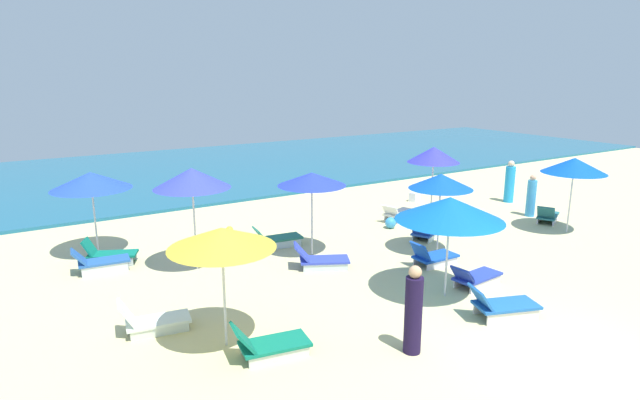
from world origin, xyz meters
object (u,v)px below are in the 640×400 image
at_px(umbrella_1, 192,178).
at_px(umbrella_8, 222,238).
at_px(umbrella_4, 574,166).
at_px(cooler_box_0, 415,197).
at_px(lounge_chair_7_1, 475,277).
at_px(beachgoer_2, 531,197).
at_px(umbrella_7, 450,209).
at_px(lounge_chair_0_1, 320,259).
at_px(umbrella_3, 434,155).
at_px(lounge_chair_4_0, 548,216).
at_px(lounge_chair_8_1, 269,344).
at_px(lounge_chair_0_0, 276,238).
at_px(umbrella_6, 441,181).
at_px(lounge_chair_3_1, 468,212).
at_px(lounge_chair_7_0, 502,305).
at_px(lounge_chair_2_0, 109,255).
at_px(beach_ball_1, 391,223).
at_px(beachgoer_0, 413,312).
at_px(lounge_chair_6_1, 426,231).
at_px(lounge_chair_8_0, 152,320).
at_px(beach_ball_2, 230,230).
at_px(umbrella_0, 312,179).
at_px(lounge_chair_2_1, 100,262).
at_px(umbrella_2, 91,181).
at_px(lounge_chair_3_0, 399,213).
at_px(beachgoer_1, 510,183).

height_order(umbrella_1, umbrella_8, umbrella_1).
bearing_deg(umbrella_4, cooler_box_0, 103.06).
distance_m(lounge_chair_7_1, beachgoer_2, 7.65).
bearing_deg(beachgoer_2, umbrella_7, 49.06).
xyz_separation_m(lounge_chair_0_1, umbrella_3, (5.84, 1.89, 2.12)).
xyz_separation_m(lounge_chair_4_0, lounge_chair_8_1, (-12.37, -2.85, 0.01)).
xyz_separation_m(lounge_chair_0_0, lounge_chair_0_1, (0.16, -2.24, -0.00)).
bearing_deg(umbrella_6, lounge_chair_3_1, 31.02).
height_order(lounge_chair_7_0, cooler_box_0, lounge_chair_7_0).
xyz_separation_m(lounge_chair_2_0, beach_ball_1, (8.78, -1.43, -0.09)).
bearing_deg(lounge_chair_7_0, beachgoer_0, 111.09).
xyz_separation_m(lounge_chair_6_1, umbrella_7, (-2.73, -3.54, 1.89)).
height_order(umbrella_8, lounge_chair_8_0, umbrella_8).
height_order(lounge_chair_2_0, umbrella_4, umbrella_4).
bearing_deg(beach_ball_2, umbrella_0, -68.76).
bearing_deg(lounge_chair_6_1, beachgoer_2, -115.91).
relative_size(lounge_chair_2_1, umbrella_7, 0.59).
bearing_deg(umbrella_0, beachgoer_2, -4.22).
height_order(umbrella_2, umbrella_8, umbrella_2).
xyz_separation_m(lounge_chair_3_1, umbrella_8, (-10.93, -3.93, 1.93)).
height_order(umbrella_4, umbrella_7, umbrella_4).
bearing_deg(lounge_chair_2_0, umbrella_1, -105.52).
bearing_deg(umbrella_4, lounge_chair_8_1, -171.39).
bearing_deg(lounge_chair_0_1, umbrella_1, 85.52).
relative_size(umbrella_3, lounge_chair_8_0, 1.83).
bearing_deg(lounge_chair_3_0, lounge_chair_0_1, 100.43).
distance_m(umbrella_4, lounge_chair_6_1, 5.26).
height_order(umbrella_0, umbrella_2, umbrella_2).
xyz_separation_m(lounge_chair_2_0, umbrella_8, (1.05, -5.85, 1.89)).
xyz_separation_m(lounge_chair_3_1, umbrella_6, (-3.66, -2.20, 1.90)).
distance_m(lounge_chair_7_1, umbrella_8, 6.61).
bearing_deg(lounge_chair_8_0, lounge_chair_4_0, -77.74).
distance_m(lounge_chair_2_0, lounge_chair_7_0, 10.24).
bearing_deg(cooler_box_0, lounge_chair_3_1, 66.17).
relative_size(umbrella_1, beach_ball_1, 7.27).
distance_m(beachgoer_0, beach_ball_1, 8.16).
height_order(lounge_chair_0_1, beachgoer_1, beachgoer_1).
relative_size(lounge_chair_7_1, beachgoer_1, 0.86).
bearing_deg(umbrella_2, beachgoer_0, -65.73).
xyz_separation_m(lounge_chair_2_1, lounge_chair_7_1, (7.66, -5.93, -0.04)).
bearing_deg(lounge_chair_0_0, cooler_box_0, -67.43).
bearing_deg(beach_ball_2, lounge_chair_6_1, -36.68).
xyz_separation_m(umbrella_7, beachgoer_0, (-2.39, -1.52, -1.31)).
relative_size(lounge_chair_4_0, lounge_chair_7_0, 0.93).
distance_m(umbrella_0, lounge_chair_2_1, 6.08).
bearing_deg(lounge_chair_2_0, lounge_chair_4_0, -80.92).
relative_size(lounge_chair_2_0, lounge_chair_3_1, 1.09).
distance_m(lounge_chair_4_0, lounge_chair_6_1, 4.97).
height_order(lounge_chair_3_1, lounge_chair_8_1, lounge_chair_8_1).
bearing_deg(umbrella_6, beachgoer_0, -138.90).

